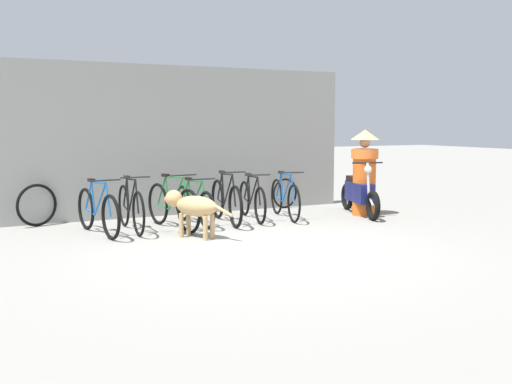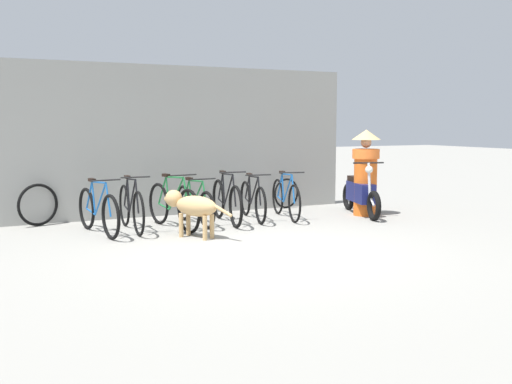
# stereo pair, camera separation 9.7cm
# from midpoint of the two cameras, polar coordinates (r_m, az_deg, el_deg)

# --- Properties ---
(ground_plane) EXTENTS (60.00, 60.00, 0.00)m
(ground_plane) POSITION_cam_midpoint_polar(r_m,az_deg,el_deg) (8.27, 0.59, -5.56)
(ground_plane) COLOR gray
(shop_wall_back) EXTENTS (7.21, 0.20, 2.81)m
(shop_wall_back) POSITION_cam_midpoint_polar(r_m,az_deg,el_deg) (11.48, -7.63, 4.85)
(shop_wall_back) COLOR gray
(shop_wall_back) RESTS_ON ground
(bicycle_0) EXTENTS (0.46, 1.75, 0.90)m
(bicycle_0) POSITION_cam_midpoint_polar(r_m,az_deg,el_deg) (9.70, -14.53, -1.78)
(bicycle_0) COLOR black
(bicycle_0) RESTS_ON ground
(bicycle_1) EXTENTS (0.46, 1.72, 0.92)m
(bicycle_1) POSITION_cam_midpoint_polar(r_m,az_deg,el_deg) (9.88, -11.54, -1.48)
(bicycle_1) COLOR black
(bicycle_1) RESTS_ON ground
(bicycle_2) EXTENTS (0.46, 1.79, 0.93)m
(bicycle_2) POSITION_cam_midpoint_polar(r_m,az_deg,el_deg) (9.96, -7.63, -1.33)
(bicycle_2) COLOR black
(bicycle_2) RESTS_ON ground
(bicycle_3) EXTENTS (0.46, 1.67, 0.83)m
(bicycle_3) POSITION_cam_midpoint_polar(r_m,az_deg,el_deg) (10.35, -5.61, -1.24)
(bicycle_3) COLOR black
(bicycle_3) RESTS_ON ground
(bicycle_4) EXTENTS (0.46, 1.81, 0.93)m
(bicycle_4) POSITION_cam_midpoint_polar(r_m,az_deg,el_deg) (10.45, -2.55, -0.90)
(bicycle_4) COLOR black
(bicycle_4) RESTS_ON ground
(bicycle_5) EXTENTS (0.47, 1.68, 0.86)m
(bicycle_5) POSITION_cam_midpoint_polar(r_m,az_deg,el_deg) (10.80, -0.07, -0.80)
(bicycle_5) COLOR black
(bicycle_5) RESTS_ON ground
(bicycle_6) EXTENTS (0.50, 1.70, 0.88)m
(bicycle_6) POSITION_cam_midpoint_polar(r_m,az_deg,el_deg) (10.99, 3.10, -0.61)
(bicycle_6) COLOR black
(bicycle_6) RESTS_ON ground
(motorcycle) EXTENTS (0.70, 1.89, 1.03)m
(motorcycle) POSITION_cam_midpoint_polar(r_m,az_deg,el_deg) (11.52, 10.17, -0.15)
(motorcycle) COLOR black
(motorcycle) RESTS_ON ground
(stray_dog) EXTENTS (0.77, 1.15, 0.71)m
(stray_dog) POSITION_cam_midpoint_polar(r_m,az_deg,el_deg) (9.17, -5.84, -1.33)
(stray_dog) COLOR tan
(stray_dog) RESTS_ON ground
(person_in_robes) EXTENTS (0.76, 0.76, 1.62)m
(person_in_robes) POSITION_cam_midpoint_polar(r_m,az_deg,el_deg) (11.47, 10.63, 2.07)
(person_in_robes) COLOR orange
(person_in_robes) RESTS_ON ground
(spare_tire_left) EXTENTS (0.70, 0.29, 0.73)m
(spare_tire_left) POSITION_cam_midpoint_polar(r_m,az_deg,el_deg) (10.77, -19.82, -1.16)
(spare_tire_left) COLOR black
(spare_tire_left) RESTS_ON ground
(spare_tire_right) EXTENTS (0.62, 0.13, 0.62)m
(spare_tire_right) POSITION_cam_midpoint_polar(r_m,az_deg,el_deg) (12.27, 3.13, -0.13)
(spare_tire_right) COLOR black
(spare_tire_right) RESTS_ON ground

